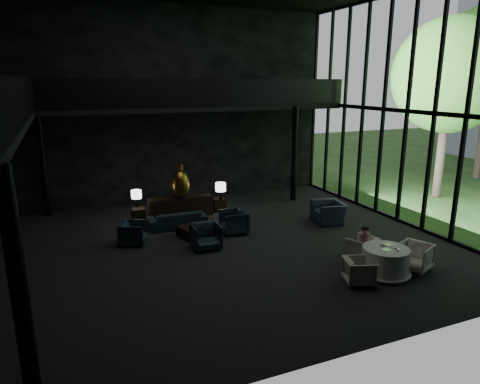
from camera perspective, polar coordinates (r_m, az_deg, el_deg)
name	(u,v)px	position (r m, az deg, el deg)	size (l,w,h in m)	color
floor	(222,247)	(13.41, -2.46, -7.38)	(14.00, 12.00, 0.02)	black
wall_back	(170,106)	(18.22, -9.31, 11.19)	(14.00, 0.04, 8.00)	black
wall_front	(348,145)	(7.18, 14.17, 6.11)	(14.00, 0.04, 8.00)	black
curtain_wall	(407,111)	(16.23, 21.42, 10.01)	(0.20, 12.00, 8.00)	black
mezzanine_back	(201,107)	(17.53, -5.28, 11.19)	(12.00, 2.00, 0.25)	black
railing_left	(24,99)	(11.71, -26.80, 11.06)	(0.06, 12.00, 1.00)	black
railing_back	(208,92)	(16.55, -4.26, 13.10)	(12.00, 0.06, 1.00)	black
column_sw	(22,308)	(6.73, -27.10, -13.64)	(0.24, 0.24, 4.00)	black
column_nw	(43,164)	(17.65, -24.78, 3.39)	(0.24, 0.24, 4.00)	black
column_ne	(294,154)	(18.37, 7.25, 5.00)	(0.24, 0.24, 4.00)	black
tree_near	(450,76)	(20.51, 26.21, 13.74)	(4.80, 4.80, 7.65)	#382D23
console	(181,207)	(16.39, -7.91, -1.99)	(2.40, 0.55, 0.76)	black
bronze_urn	(180,184)	(16.07, -7.94, 1.10)	(0.68, 0.68, 1.28)	#AC7C27
side_table_left	(139,215)	(16.07, -13.37, -3.03)	(0.48, 0.48, 0.52)	black
table_lamp_left	(136,195)	(16.08, -13.65, -0.39)	(0.38, 0.38, 0.63)	black
side_table_right	(219,204)	(17.05, -2.86, -1.66)	(0.46, 0.46, 0.51)	black
table_lamp_right	(221,188)	(16.63, -2.60, 0.57)	(0.40, 0.40, 0.68)	black
sofa	(177,217)	(15.22, -8.35, -3.32)	(1.93, 0.56, 0.75)	#16233C
lounge_armchair_west	(133,232)	(13.94, -14.04, -5.15)	(0.80, 0.75, 0.82)	black
lounge_armchair_east	(234,219)	(14.48, -0.85, -3.68)	(0.93, 0.87, 0.95)	#112538
lounge_armchair_south	(206,234)	(13.20, -4.57, -5.57)	(0.92, 0.86, 0.95)	black
window_armchair	(328,208)	(15.87, 11.71, -2.10)	(1.25, 0.81, 1.09)	#182A3A
coffee_table	(193,232)	(14.31, -6.33, -5.26)	(0.81, 0.81, 0.36)	black
dining_table	(385,263)	(12.12, 18.76, -8.96)	(1.37, 1.37, 0.75)	white
dining_chair_north	(362,248)	(12.90, 15.90, -7.14)	(0.70, 0.65, 0.72)	#B2AA94
dining_chair_east	(415,255)	(12.68, 22.27, -7.73)	(0.84, 0.79, 0.87)	#BBB28D
dining_chair_west	(359,271)	(11.45, 15.57, -10.09)	(0.65, 0.61, 0.67)	tan
child	(365,237)	(12.60, 16.27, -5.73)	(0.29, 0.29, 0.63)	#C572A5
plate_a	(386,250)	(11.83, 18.92, -7.31)	(0.22, 0.22, 0.01)	white
plate_b	(388,244)	(12.22, 19.14, -6.63)	(0.24, 0.24, 0.02)	white
saucer	(397,249)	(12.01, 20.15, -7.09)	(0.13, 0.13, 0.01)	white
coffee_cup	(396,248)	(11.96, 20.13, -7.01)	(0.07, 0.07, 0.05)	white
cereal_bowl	(383,245)	(12.08, 18.49, -6.68)	(0.14, 0.14, 0.07)	white
cream_pot	(398,250)	(11.83, 20.33, -7.31)	(0.05, 0.05, 0.06)	#99999E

